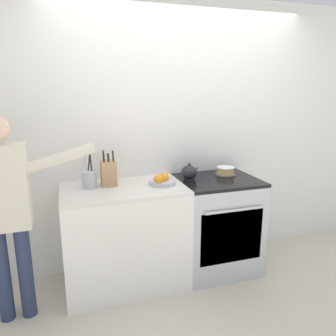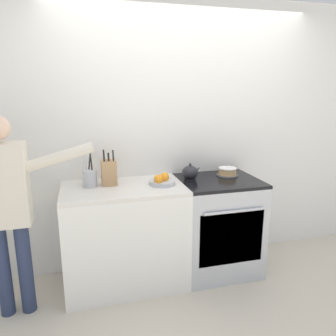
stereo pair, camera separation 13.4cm
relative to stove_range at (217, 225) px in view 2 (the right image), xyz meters
The scene contains 10 objects.
ground_plane 0.62m from the stove_range, 129.86° to the right, with size 16.00×16.00×0.00m, color beige.
wall_back 0.94m from the stove_range, 127.71° to the left, with size 8.00×0.04×2.60m.
counter_cabinet 0.90m from the stove_range, behind, with size 1.07×0.65×0.93m.
stove_range is the anchor object (origin of this frame).
layer_cake 0.53m from the stove_range, 38.45° to the left, with size 0.21×0.21×0.08m.
tea_kettle 0.59m from the stove_range, 162.07° to the left, with size 0.19×0.15×0.15m.
knife_block 1.17m from the stove_range, behind, with size 0.13×0.13×0.32m.
utensil_crock 1.30m from the stove_range, behind, with size 0.12×0.12×0.33m.
fruit_bowl 0.75m from the stove_range, behind, with size 0.24×0.24×0.10m.
person_baker 1.87m from the stove_range, behind, with size 0.91×0.20×1.59m.
Camera 2 is at (-0.97, -2.42, 1.77)m, focal length 35.00 mm.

